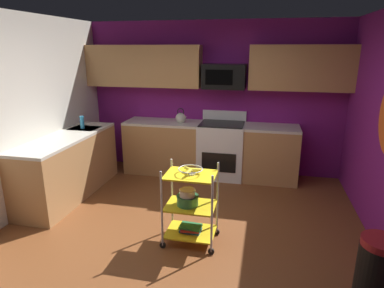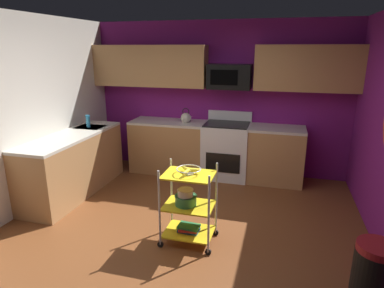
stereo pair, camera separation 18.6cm
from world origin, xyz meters
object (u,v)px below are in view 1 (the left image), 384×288
fruit_bowl (191,170)px  kettle (181,118)px  mixing_bowl_small (187,193)px  dish_soap_bottle (82,122)px  mixing_bowl_large (188,200)px  microwave (224,76)px  oven_range (221,149)px  rolling_cart (191,205)px  trash_can (377,275)px  book_stack (191,228)px

fruit_bowl → kettle: (-0.65, 2.12, 0.12)m
mixing_bowl_small → dish_soap_bottle: size_ratio=0.91×
mixing_bowl_large → microwave: bearing=87.5°
oven_range → dish_soap_bottle: (-2.13, -0.78, 0.54)m
microwave → mixing_bowl_small: microwave is taller
oven_range → mixing_bowl_small: 2.15m
kettle → mixing_bowl_large: bearing=-73.7°
oven_range → fruit_bowl: oven_range is taller
rolling_cart → oven_range: bearing=88.3°
oven_range → trash_can: bearing=-58.7°
mixing_bowl_small → book_stack: 0.45m
kettle → mixing_bowl_small: bearing=-73.8°
kettle → dish_soap_bottle: bearing=-151.1°
mixing_bowl_small → trash_can: 1.91m
mixing_bowl_small → book_stack: (0.03, 0.02, -0.45)m
fruit_bowl → mixing_bowl_small: bearing=-144.9°
mixing_bowl_large → mixing_bowl_small: mixing_bowl_small is taller
rolling_cart → mixing_bowl_small: size_ratio=5.03×
microwave → trash_can: 3.61m
rolling_cart → trash_can: 1.87m
dish_soap_bottle → book_stack: bearing=-32.9°
rolling_cart → book_stack: (0.00, -0.00, -0.29)m
oven_range → microwave: 1.23m
book_stack → oven_range: bearing=88.3°
fruit_bowl → trash_can: size_ratio=0.41×
dish_soap_bottle → microwave: bearing=22.6°
mixing_bowl_large → dish_soap_bottle: (-2.03, 1.34, 0.50)m
rolling_cart → fruit_bowl: 0.42m
microwave → mixing_bowl_large: (-0.10, -2.23, -1.18)m
mixing_bowl_small → mixing_bowl_large: bearing=95.5°
fruit_bowl → mixing_bowl_small: (-0.03, -0.02, -0.26)m
rolling_cart → mixing_bowl_small: rolling_cart is taller
kettle → trash_can: kettle is taller
oven_range → mixing_bowl_large: 2.12m
fruit_bowl → dish_soap_bottle: (-2.07, 1.34, 0.14)m
fruit_bowl → dish_soap_bottle: bearing=147.1°
kettle → trash_can: (2.40, -2.77, -0.67)m
oven_range → kettle: kettle is taller
kettle → dish_soap_bottle: 1.61m
rolling_cart → mixing_bowl_large: size_ratio=3.63×
microwave → trash_can: microwave is taller
mixing_bowl_large → oven_range: bearing=87.4°
microwave → kettle: microwave is taller
rolling_cart → mixing_bowl_large: rolling_cart is taller
trash_can → fruit_bowl: bearing=159.6°
oven_range → fruit_bowl: size_ratio=4.04×
rolling_cart → kettle: size_ratio=3.47×
mixing_bowl_small → trash_can: trash_can is taller
mixing_bowl_small → dish_soap_bottle: dish_soap_bottle is taller
rolling_cart → dish_soap_bottle: (-2.07, 1.34, 0.57)m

